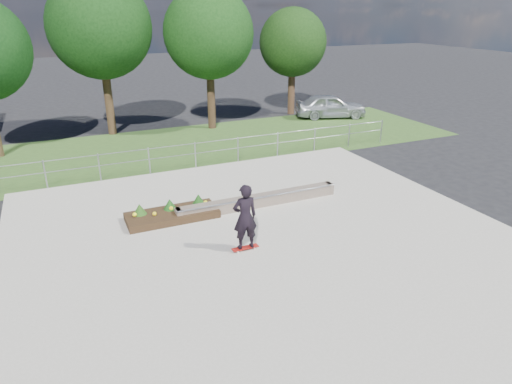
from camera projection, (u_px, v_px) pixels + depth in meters
ground at (270, 244)px, 13.69m from camera, size 120.00×120.00×0.00m
grass_verge at (175, 147)px, 22.98m from camera, size 30.00×8.00×0.02m
concrete_slab at (270, 243)px, 13.68m from camera, size 15.00×15.00×0.06m
fence at (195, 152)px, 19.73m from camera, size 20.06×0.06×1.20m
tree_mid_left at (100, 27)px, 23.28m from camera, size 5.25×5.25×8.25m
tree_mid_right at (209, 34)px, 24.66m from camera, size 4.90×4.90×7.70m
tree_far_right at (293, 43)px, 28.49m from camera, size 4.20×4.20×6.60m
grind_ledge at (259, 200)px, 16.09m from camera, size 6.00×0.44×0.43m
planter_bed at (172, 213)px, 15.17m from camera, size 3.00×1.20×0.61m
skateboarder at (245, 217)px, 12.86m from camera, size 0.80×0.50×2.03m
parked_car at (331, 106)px, 28.85m from camera, size 4.73×3.08×1.50m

